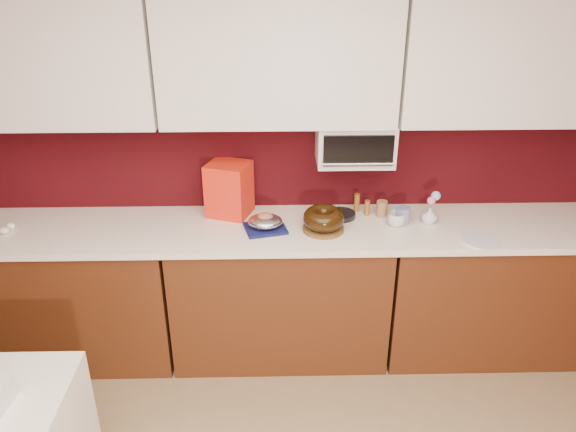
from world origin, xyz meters
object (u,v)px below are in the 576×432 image
(bundt_cake, at_px, (324,218))
(coffee_mug, at_px, (397,218))
(pandoro_box, at_px, (229,189))
(flower_vase, at_px, (430,214))
(toaster_oven, at_px, (355,142))
(foil_ham_nest, at_px, (265,221))
(blue_jar, at_px, (403,215))

(bundt_cake, distance_m, coffee_mug, 0.45)
(pandoro_box, distance_m, flower_vase, 1.23)
(pandoro_box, bearing_deg, flower_vase, 11.77)
(toaster_oven, relative_size, bundt_cake, 1.85)
(foil_ham_nest, relative_size, blue_jar, 1.98)
(pandoro_box, xyz_separation_m, coffee_mug, (1.01, -0.19, -0.12))
(foil_ham_nest, bearing_deg, bundt_cake, -2.89)
(toaster_oven, bearing_deg, flower_vase, -15.89)
(toaster_oven, distance_m, blue_jar, 0.53)
(foil_ham_nest, bearing_deg, pandoro_box, 134.50)
(pandoro_box, height_order, coffee_mug, pandoro_box)
(toaster_oven, height_order, bundt_cake, toaster_oven)
(bundt_cake, height_order, blue_jar, bundt_cake)
(toaster_oven, height_order, foil_ham_nest, toaster_oven)
(bundt_cake, distance_m, pandoro_box, 0.62)
(toaster_oven, distance_m, bundt_cake, 0.49)
(foil_ham_nest, height_order, coffee_mug, coffee_mug)
(coffee_mug, relative_size, blue_jar, 0.97)
(toaster_oven, xyz_separation_m, flower_vase, (0.46, -0.13, -0.42))
(bundt_cake, bearing_deg, toaster_oven, 48.70)
(coffee_mug, bearing_deg, bundt_cake, -173.39)
(foil_ham_nest, relative_size, coffee_mug, 2.04)
(pandoro_box, bearing_deg, coffee_mug, 8.31)
(foil_ham_nest, distance_m, pandoro_box, 0.34)
(foil_ham_nest, xyz_separation_m, pandoro_box, (-0.22, 0.23, 0.11))
(bundt_cake, distance_m, flower_vase, 0.66)
(coffee_mug, distance_m, blue_jar, 0.06)
(toaster_oven, xyz_separation_m, blue_jar, (0.30, -0.13, -0.42))
(toaster_oven, relative_size, foil_ham_nest, 2.19)
(bundt_cake, bearing_deg, flower_vase, 7.61)
(foil_ham_nest, bearing_deg, coffee_mug, 2.48)
(toaster_oven, relative_size, coffee_mug, 4.48)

